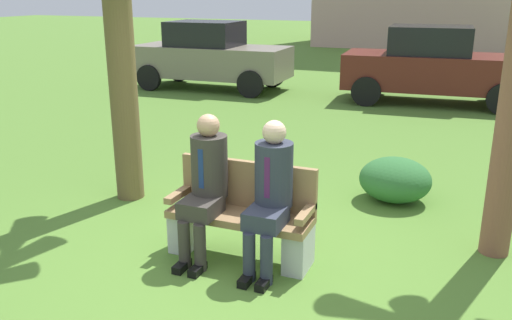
% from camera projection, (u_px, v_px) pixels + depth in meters
% --- Properties ---
extents(ground_plane, '(80.00, 80.00, 0.00)m').
position_uv_depth(ground_plane, '(237.00, 268.00, 4.94)').
color(ground_plane, '#517C2E').
extents(park_bench, '(1.35, 0.44, 0.90)m').
position_uv_depth(park_bench, '(242.00, 217.00, 5.07)').
color(park_bench, '#99754C').
rests_on(park_bench, ground).
extents(seated_man_left, '(0.34, 0.72, 1.36)m').
position_uv_depth(seated_man_left, '(206.00, 180.00, 4.98)').
color(seated_man_left, '#38332D').
rests_on(seated_man_left, ground).
extents(seated_man_right, '(0.34, 0.72, 1.35)m').
position_uv_depth(seated_man_right, '(270.00, 189.00, 4.75)').
color(seated_man_right, '#2D3342').
rests_on(seated_man_right, ground).
extents(shrub_near_bench, '(0.85, 0.78, 0.53)m').
position_uv_depth(shrub_near_bench, '(395.00, 180.00, 6.45)').
color(shrub_near_bench, '#2F6B33').
rests_on(shrub_near_bench, ground).
extents(parked_car_near, '(3.93, 1.77, 1.68)m').
position_uv_depth(parked_car_near, '(210.00, 56.00, 13.67)').
color(parked_car_near, slate).
rests_on(parked_car_near, ground).
extents(parked_car_far, '(3.99, 1.91, 1.68)m').
position_uv_depth(parked_car_far, '(434.00, 66.00, 11.90)').
color(parked_car_far, '#591E19').
rests_on(parked_car_far, ground).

